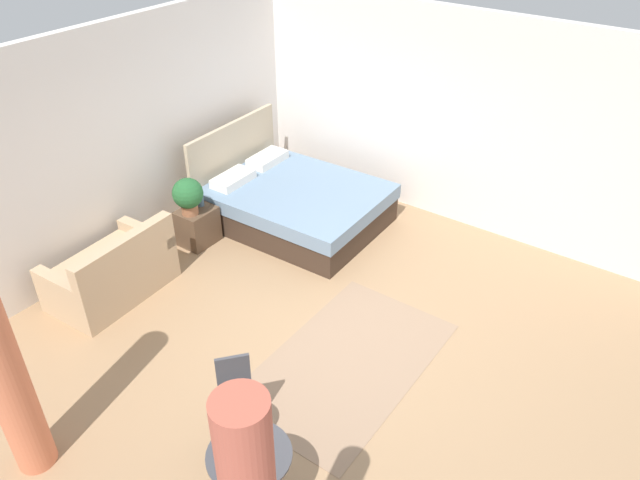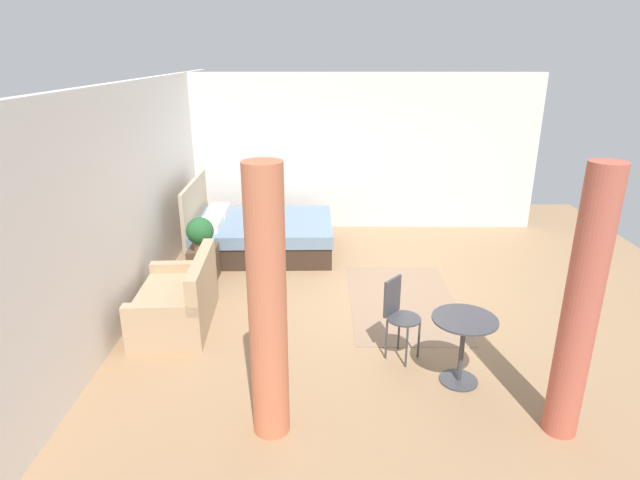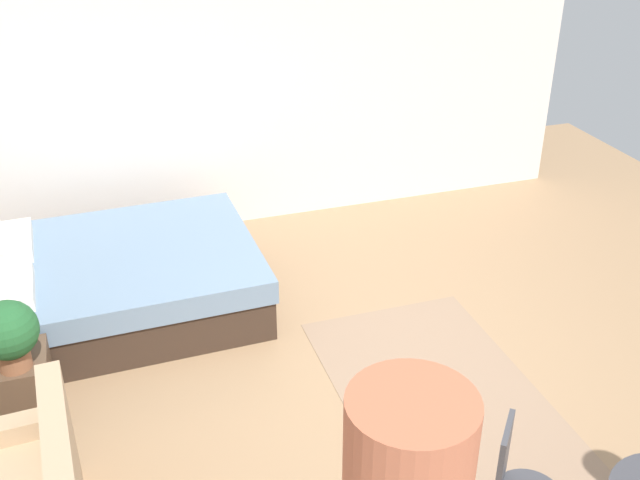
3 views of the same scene
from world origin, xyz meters
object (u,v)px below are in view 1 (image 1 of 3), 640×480
(couch, at_px, (113,273))
(balcony_table, at_px, (251,472))
(bed, at_px, (293,202))
(vase, at_px, (200,199))
(cafe_chair_near_window, at_px, (236,394))
(nightstand, at_px, (198,226))
(potted_plant, at_px, (188,195))

(couch, bearing_deg, balcony_table, -110.48)
(bed, xyz_separation_m, vase, (-1.03, 0.71, 0.29))
(balcony_table, xyz_separation_m, cafe_chair_near_window, (0.48, 0.58, 0.05))
(nightstand, bearing_deg, cafe_chair_near_window, -128.65)
(cafe_chair_near_window, bearing_deg, potted_plant, 52.67)
(balcony_table, relative_size, cafe_chair_near_window, 0.80)
(nightstand, bearing_deg, couch, 179.32)
(couch, relative_size, potted_plant, 2.89)
(potted_plant, relative_size, balcony_table, 0.67)
(potted_plant, relative_size, vase, 2.65)
(potted_plant, bearing_deg, vase, 8.17)
(nightstand, distance_m, vase, 0.36)
(couch, relative_size, nightstand, 2.84)
(bed, bearing_deg, balcony_table, -146.40)
(couch, xyz_separation_m, cafe_chair_near_window, (-0.69, -2.57, 0.26))
(nightstand, bearing_deg, vase, 11.38)
(bed, distance_m, couch, 2.60)
(potted_plant, height_order, vase, potted_plant)
(bed, xyz_separation_m, nightstand, (-1.15, 0.69, -0.05))
(vase, bearing_deg, nightstand, -168.62)
(vase, bearing_deg, bed, -34.73)
(cafe_chair_near_window, bearing_deg, bed, 30.28)
(potted_plant, relative_size, cafe_chair_near_window, 0.54)
(couch, bearing_deg, nightstand, -0.68)
(couch, height_order, nightstand, couch)
(potted_plant, xyz_separation_m, balcony_table, (-2.43, -3.13, -0.27))
(potted_plant, bearing_deg, nightstand, 4.25)
(vase, xyz_separation_m, balcony_table, (-2.65, -3.16, -0.09))
(balcony_table, bearing_deg, couch, 69.52)
(vase, bearing_deg, couch, -179.68)
(nightstand, distance_m, cafe_chair_near_window, 3.29)
(couch, xyz_separation_m, potted_plant, (1.25, -0.02, 0.47))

